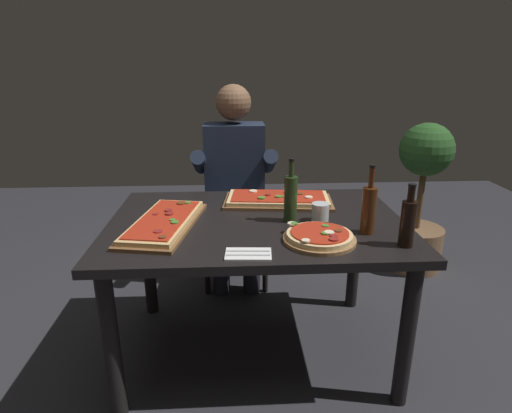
{
  "coord_description": "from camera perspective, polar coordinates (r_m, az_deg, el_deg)",
  "views": [
    {
      "loc": [
        -0.11,
        -1.87,
        1.45
      ],
      "look_at": [
        0.0,
        0.05,
        0.79
      ],
      "focal_mm": 29.36,
      "sensor_mm": 36.0,
      "label": 1
    }
  ],
  "objects": [
    {
      "name": "wine_bottle_dark",
      "position": [
        1.88,
        15.1,
        -0.3
      ],
      "size": [
        0.06,
        0.06,
        0.31
      ],
      "color": "#47230F",
      "rests_on": "dining_table"
    },
    {
      "name": "vinegar_bottle_green",
      "position": [
        1.96,
        4.74,
        1.22
      ],
      "size": [
        0.06,
        0.06,
        0.3
      ],
      "color": "#233819",
      "rests_on": "dining_table"
    },
    {
      "name": "seated_diner",
      "position": [
        2.7,
        -2.91,
        3.75
      ],
      "size": [
        0.53,
        0.41,
        1.33
      ],
      "color": "#23232D",
      "rests_on": "ground_plane"
    },
    {
      "name": "pizza_round_far",
      "position": [
        1.78,
        8.64,
        -4.11
      ],
      "size": [
        0.31,
        0.31,
        0.05
      ],
      "color": "olive",
      "rests_on": "dining_table"
    },
    {
      "name": "pizza_rectangular_left",
      "position": [
        1.96,
        -12.41,
        -2.13
      ],
      "size": [
        0.36,
        0.62,
        0.05
      ],
      "color": "brown",
      "rests_on": "dining_table"
    },
    {
      "name": "ground_plane",
      "position": [
        2.37,
        0.07,
        -18.79
      ],
      "size": [
        6.4,
        6.4,
        0.0
      ],
      "primitive_type": "plane",
      "color": "#2D2D33"
    },
    {
      "name": "pizza_rectangular_front",
      "position": [
        2.24,
        3.04,
        0.96
      ],
      "size": [
        0.6,
        0.33,
        0.05
      ],
      "color": "brown",
      "rests_on": "dining_table"
    },
    {
      "name": "oil_bottle_amber",
      "position": [
        1.79,
        19.98,
        -1.94
      ],
      "size": [
        0.06,
        0.06,
        0.26
      ],
      "color": "black",
      "rests_on": "dining_table"
    },
    {
      "name": "napkin_cutlery_set",
      "position": [
        1.64,
        -1.05,
        -6.51
      ],
      "size": [
        0.19,
        0.12,
        0.01
      ],
      "color": "white",
      "rests_on": "dining_table"
    },
    {
      "name": "dining_table",
      "position": [
        2.04,
        0.08,
        -4.32
      ],
      "size": [
        1.4,
        0.96,
        0.74
      ],
      "color": "black",
      "rests_on": "ground_plane"
    },
    {
      "name": "tumbler_near_camera",
      "position": [
        2.0,
        8.74,
        -0.94
      ],
      "size": [
        0.08,
        0.08,
        0.09
      ],
      "color": "silver",
      "rests_on": "dining_table"
    },
    {
      "name": "potted_plant_corner",
      "position": [
        3.21,
        21.43,
        0.81
      ],
      "size": [
        0.4,
        0.4,
        1.07
      ],
      "color": "#846042",
      "rests_on": "ground_plane"
    },
    {
      "name": "diner_chair",
      "position": [
        2.89,
        -2.85,
        -0.52
      ],
      "size": [
        0.44,
        0.44,
        0.87
      ],
      "color": "black",
      "rests_on": "ground_plane"
    }
  ]
}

